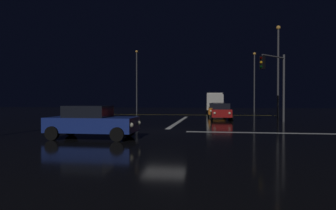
# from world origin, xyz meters

# --- Properties ---
(ground) EXTENTS (120.00, 120.00, 0.10)m
(ground) POSITION_xyz_m (0.00, 0.00, -0.05)
(ground) COLOR black
(stop_line_north) EXTENTS (0.35, 14.63, 0.01)m
(stop_line_north) POSITION_xyz_m (0.00, 8.53, 0.00)
(stop_line_north) COLOR white
(stop_line_north) RESTS_ON ground
(centre_line_ns) EXTENTS (22.00, 0.15, 0.01)m
(centre_line_ns) POSITION_xyz_m (0.00, 20.13, 0.00)
(centre_line_ns) COLOR yellow
(centre_line_ns) RESTS_ON ground
(crosswalk_bar_east) EXTENTS (14.63, 0.40, 0.01)m
(crosswalk_bar_east) POSITION_xyz_m (8.63, 0.00, 0.00)
(crosswalk_bar_east) COLOR white
(crosswalk_bar_east) RESTS_ON ground
(sedan_red) EXTENTS (2.02, 4.33, 1.57)m
(sedan_red) POSITION_xyz_m (3.74, 11.15, 0.80)
(sedan_red) COLOR maroon
(sedan_red) RESTS_ON ground
(sedan_orange) EXTENTS (2.02, 4.33, 1.57)m
(sedan_orange) POSITION_xyz_m (3.40, 16.46, 0.80)
(sedan_orange) COLOR #C66014
(sedan_orange) RESTS_ON ground
(sedan_gray) EXTENTS (2.02, 4.33, 1.57)m
(sedan_gray) POSITION_xyz_m (3.70, 22.21, 0.80)
(sedan_gray) COLOR slate
(sedan_gray) RESTS_ON ground
(box_truck) EXTENTS (2.68, 8.28, 3.08)m
(box_truck) POSITION_xyz_m (3.39, 29.33, 1.71)
(box_truck) COLOR beige
(box_truck) RESTS_ON ground
(sedan_blue_crossing) EXTENTS (4.33, 2.02, 1.57)m
(sedan_blue_crossing) POSITION_xyz_m (-2.96, -3.66, 0.80)
(sedan_blue_crossing) COLOR navy
(sedan_blue_crossing) RESTS_ON ground
(traffic_signal_ne) EXTENTS (2.47, 2.47, 5.77)m
(traffic_signal_ne) POSITION_xyz_m (7.97, 7.97, 3.94)
(traffic_signal_ne) COLOR #4C4C51
(traffic_signal_ne) RESTS_ON ground
(streetlamp_right_far) EXTENTS (0.44, 0.44, 9.53)m
(streetlamp_right_far) POSITION_xyz_m (9.63, 30.13, 5.46)
(streetlamp_right_far) COLOR #424247
(streetlamp_right_far) RESTS_ON ground
(streetlamp_right_near) EXTENTS (0.44, 0.44, 9.58)m
(streetlamp_right_near) POSITION_xyz_m (9.63, 14.13, 5.49)
(streetlamp_right_near) COLOR #424247
(streetlamp_right_near) RESTS_ON ground
(streetlamp_left_far) EXTENTS (0.44, 0.44, 10.38)m
(streetlamp_left_far) POSITION_xyz_m (-9.63, 30.13, 5.90)
(streetlamp_left_far) COLOR #424247
(streetlamp_left_far) RESTS_ON ground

